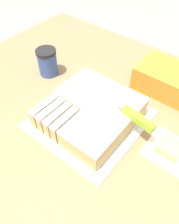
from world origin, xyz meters
TOP-DOWN VIEW (x-y plane):
  - ground_plane at (0.00, 0.00)m, footprint 8.00×8.00m
  - countertop at (0.00, 0.00)m, footprint 1.40×1.10m
  - cake_board at (-0.04, -0.00)m, footprint 0.33×0.35m
  - cake at (-0.04, 0.00)m, footprint 0.27×0.28m
  - knife at (0.07, 0.04)m, footprint 0.34×0.08m
  - coffee_cup at (-0.33, 0.09)m, footprint 0.08×0.08m
  - paper_napkin at (0.22, 0.05)m, footprint 0.13×0.13m
  - brownie at (0.22, 0.05)m, footprint 0.07×0.07m
  - storage_box at (0.10, 0.30)m, footprint 0.25×0.16m

SIDE VIEW (x-z plane):
  - ground_plane at x=0.00m, z-range 0.00..0.00m
  - countertop at x=0.00m, z-range 0.00..0.89m
  - cake_board at x=-0.04m, z-range 0.89..0.90m
  - paper_napkin at x=0.22m, z-range 0.89..0.90m
  - brownie at x=0.22m, z-range 0.90..0.92m
  - cake at x=-0.04m, z-range 0.90..0.97m
  - storage_box at x=0.10m, z-range 0.89..0.98m
  - coffee_cup at x=-0.33m, z-range 0.89..1.00m
  - knife at x=0.07m, z-range 0.97..0.99m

